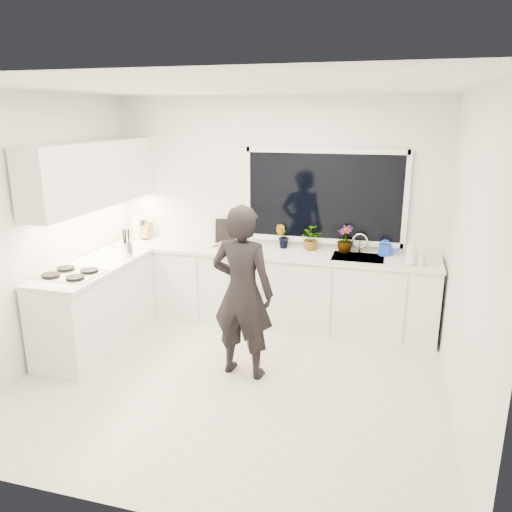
% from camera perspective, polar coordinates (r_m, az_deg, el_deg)
% --- Properties ---
extents(floor, '(4.00, 3.50, 0.02)m').
position_cam_1_polar(floor, '(4.99, -2.87, -14.03)').
color(floor, beige).
rests_on(floor, ground).
extents(wall_back, '(4.00, 0.02, 2.70)m').
position_cam_1_polar(wall_back, '(6.13, 2.17, 5.25)').
color(wall_back, white).
rests_on(wall_back, ground).
extents(wall_left, '(0.02, 3.50, 2.70)m').
position_cam_1_polar(wall_left, '(5.45, -23.60, 2.58)').
color(wall_left, white).
rests_on(wall_left, ground).
extents(wall_right, '(0.02, 3.50, 2.70)m').
position_cam_1_polar(wall_right, '(4.29, 23.22, -0.67)').
color(wall_right, white).
rests_on(wall_right, ground).
extents(ceiling, '(4.00, 3.50, 0.02)m').
position_cam_1_polar(ceiling, '(4.34, -3.39, 18.92)').
color(ceiling, white).
rests_on(ceiling, wall_back).
extents(window, '(1.80, 0.02, 1.00)m').
position_cam_1_polar(window, '(5.95, 7.77, 6.75)').
color(window, black).
rests_on(window, wall_back).
extents(base_cabinets_back, '(3.92, 0.58, 0.88)m').
position_cam_1_polar(base_cabinets_back, '(6.07, 1.39, -3.74)').
color(base_cabinets_back, white).
rests_on(base_cabinets_back, floor).
extents(base_cabinets_left, '(0.58, 1.60, 0.88)m').
position_cam_1_polar(base_cabinets_left, '(5.77, -17.80, -5.60)').
color(base_cabinets_left, white).
rests_on(base_cabinets_left, floor).
extents(countertop_back, '(3.94, 0.62, 0.04)m').
position_cam_1_polar(countertop_back, '(5.92, 1.40, 0.42)').
color(countertop_back, silver).
rests_on(countertop_back, base_cabinets_back).
extents(countertop_left, '(0.62, 1.60, 0.04)m').
position_cam_1_polar(countertop_left, '(5.63, -18.20, -1.23)').
color(countertop_left, silver).
rests_on(countertop_left, base_cabinets_left).
extents(upper_cabinets, '(0.34, 2.10, 0.70)m').
position_cam_1_polar(upper_cabinets, '(5.79, -18.10, 8.88)').
color(upper_cabinets, white).
rests_on(upper_cabinets, wall_left).
extents(sink, '(0.58, 0.42, 0.14)m').
position_cam_1_polar(sink, '(5.79, 11.55, -0.59)').
color(sink, silver).
rests_on(sink, countertop_back).
extents(faucet, '(0.03, 0.03, 0.22)m').
position_cam_1_polar(faucet, '(5.94, 11.79, 1.42)').
color(faucet, silver).
rests_on(faucet, countertop_back).
extents(stovetop, '(0.56, 0.48, 0.03)m').
position_cam_1_polar(stovetop, '(5.36, -20.45, -1.90)').
color(stovetop, black).
rests_on(stovetop, countertop_left).
extents(person, '(0.66, 0.47, 1.70)m').
position_cam_1_polar(person, '(4.75, -1.56, -4.18)').
color(person, black).
rests_on(person, floor).
extents(pizza_tray, '(0.50, 0.40, 0.03)m').
position_cam_1_polar(pizza_tray, '(6.02, -2.91, 1.01)').
color(pizza_tray, silver).
rests_on(pizza_tray, countertop_back).
extents(pizza, '(0.45, 0.36, 0.01)m').
position_cam_1_polar(pizza, '(6.02, -2.92, 1.16)').
color(pizza, '#B42318').
rests_on(pizza, pizza_tray).
extents(watering_can, '(0.14, 0.14, 0.13)m').
position_cam_1_polar(watering_can, '(5.90, 14.51, 0.70)').
color(watering_can, blue).
rests_on(watering_can, countertop_back).
extents(paper_towel_roll, '(0.13, 0.13, 0.26)m').
position_cam_1_polar(paper_towel_roll, '(6.64, -13.45, 3.00)').
color(paper_towel_roll, silver).
rests_on(paper_towel_roll, countertop_back).
extents(knife_block, '(0.15, 0.13, 0.22)m').
position_cam_1_polar(knife_block, '(6.62, -12.45, 2.87)').
color(knife_block, '#A37E4C').
rests_on(knife_block, countertop_back).
extents(utensil_crock, '(0.13, 0.13, 0.16)m').
position_cam_1_polar(utensil_crock, '(5.88, -14.49, 0.79)').
color(utensil_crock, '#B2B2B6').
rests_on(utensil_crock, countertop_left).
extents(picture_frame_large, '(0.22, 0.02, 0.28)m').
position_cam_1_polar(picture_frame_large, '(6.28, -3.30, 2.80)').
color(picture_frame_large, black).
rests_on(picture_frame_large, countertop_back).
extents(picture_frame_small, '(0.25, 0.06, 0.30)m').
position_cam_1_polar(picture_frame_small, '(6.29, -3.53, 2.90)').
color(picture_frame_small, black).
rests_on(picture_frame_small, countertop_back).
extents(herb_plants, '(0.96, 0.33, 0.32)m').
position_cam_1_polar(herb_plants, '(5.94, 6.87, 2.03)').
color(herb_plants, '#26662D').
rests_on(herb_plants, countertop_back).
extents(soap_bottles, '(0.23, 0.14, 0.32)m').
position_cam_1_polar(soap_bottles, '(5.58, 17.57, 0.45)').
color(soap_bottles, '#D8BF66').
rests_on(soap_bottles, countertop_back).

